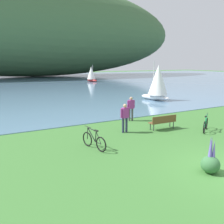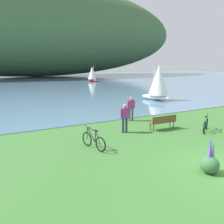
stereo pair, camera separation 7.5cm
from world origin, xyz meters
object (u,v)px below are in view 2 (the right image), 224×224
Objects in this scene: person_at_shoreline at (131,107)px; person_on_the_grass at (125,116)px; bicycle_leaning_near_bench at (206,125)px; sailboat_mid_bay at (158,82)px; park_bench_near_camera at (163,121)px; bicycle_beside_path at (93,141)px; sailboat_toward_hillside at (92,74)px.

person_on_the_grass is at bearing -129.91° from person_at_shoreline.
bicycle_leaning_near_bench is 4.91m from person_on_the_grass.
sailboat_mid_bay is at bearing 40.15° from person_at_shoreline.
park_bench_near_camera is 0.44× the size of sailboat_mid_bay.
person_at_shoreline is (4.66, 3.94, 0.58)m from bicycle_beside_path.
person_on_the_grass reaches higher than bicycle_leaning_near_bench.
person_at_shoreline reaches higher than bicycle_beside_path.
bicycle_leaning_near_bench is at bearing -103.92° from sailboat_toward_hillside.
person_at_shoreline is at bearing -109.43° from sailboat_toward_hillside.
bicycle_leaning_near_bench is (1.98, -1.55, -0.12)m from park_bench_near_camera.
bicycle_beside_path is 0.42× the size of sailboat_mid_bay.
sailboat_toward_hillside reaches higher than bicycle_leaning_near_bench.
person_at_shoreline is 9.95m from sailboat_mid_bay.
bicycle_beside_path is at bearing -113.69° from sailboat_toward_hillside.
park_bench_near_camera is 2.51m from bicycle_leaning_near_bench.
sailboat_toward_hillside is (13.94, 36.38, 0.71)m from person_on_the_grass.
sailboat_toward_hillside is at bearing 72.69° from park_bench_near_camera.
bicycle_beside_path is 16.08m from sailboat_mid_bay.
person_at_shoreline is at bearing 100.22° from park_bench_near_camera.
bicycle_leaning_near_bench and bicycle_beside_path have the same top height.
bicycle_leaning_near_bench is at bearing -3.60° from bicycle_beside_path.
sailboat_mid_bay is 1.19× the size of sailboat_toward_hillside.
bicycle_beside_path is at bearing -139.82° from sailboat_mid_bay.
bicycle_beside_path is 6.13m from person_at_shoreline.
bicycle_leaning_near_bench is 0.88× the size of person_on_the_grass.
person_at_shoreline reaches higher than park_bench_near_camera.
bicycle_beside_path is at bearing 176.40° from bicycle_leaning_near_bench.
bicycle_beside_path is (-5.17, -1.10, -0.12)m from park_bench_near_camera.
bicycle_leaning_near_bench is at bearing -115.23° from sailboat_mid_bay.
person_at_shoreline is at bearing -139.85° from sailboat_mid_bay.
sailboat_toward_hillside reaches higher than park_bench_near_camera.
person_on_the_grass reaches higher than park_bench_near_camera.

